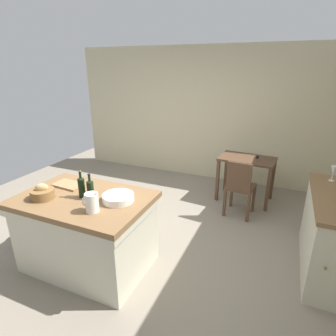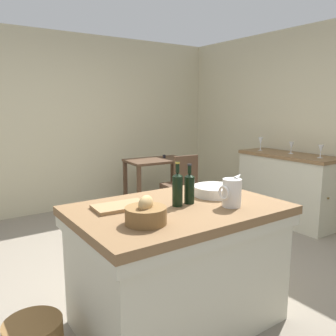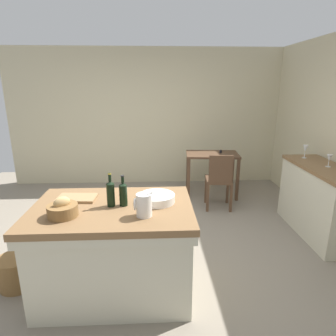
# 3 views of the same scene
# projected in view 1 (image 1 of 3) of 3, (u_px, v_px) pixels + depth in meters

# --- Properties ---
(ground_plane) EXTENTS (6.76, 6.76, 0.00)m
(ground_plane) POSITION_uv_depth(u_px,v_px,m) (139.00, 238.00, 3.78)
(ground_plane) COLOR gray
(wall_back) EXTENTS (5.32, 0.12, 2.60)m
(wall_back) POSITION_uv_depth(u_px,v_px,m) (199.00, 114.00, 5.57)
(wall_back) COLOR beige
(wall_back) RESTS_ON ground
(island_table) EXTENTS (1.44, 0.97, 0.88)m
(island_table) POSITION_uv_depth(u_px,v_px,m) (87.00, 229.00, 3.12)
(island_table) COLOR brown
(island_table) RESTS_ON ground
(side_cabinet) EXTENTS (0.52, 1.34, 0.93)m
(side_cabinet) POSITION_uv_depth(u_px,v_px,m) (331.00, 235.00, 3.03)
(side_cabinet) COLOR brown
(side_cabinet) RESTS_ON ground
(writing_desk) EXTENTS (0.94, 0.63, 0.82)m
(writing_desk) POSITION_uv_depth(u_px,v_px,m) (247.00, 165.00, 4.65)
(writing_desk) COLOR #513826
(writing_desk) RESTS_ON ground
(wooden_chair) EXTENTS (0.44, 0.44, 0.91)m
(wooden_chair) POSITION_uv_depth(u_px,v_px,m) (240.00, 186.00, 4.18)
(wooden_chair) COLOR #513826
(wooden_chair) RESTS_ON ground
(pitcher) EXTENTS (0.17, 0.13, 0.23)m
(pitcher) POSITION_uv_depth(u_px,v_px,m) (92.00, 202.00, 2.65)
(pitcher) COLOR silver
(pitcher) RESTS_ON island_table
(wash_bowl) EXTENTS (0.33, 0.33, 0.07)m
(wash_bowl) POSITION_uv_depth(u_px,v_px,m) (118.00, 198.00, 2.88)
(wash_bowl) COLOR silver
(wash_bowl) RESTS_ON island_table
(bread_basket) EXTENTS (0.25, 0.25, 0.17)m
(bread_basket) POSITION_uv_depth(u_px,v_px,m) (43.00, 193.00, 2.94)
(bread_basket) COLOR brown
(bread_basket) RESTS_ON island_table
(cutting_board) EXTENTS (0.37, 0.24, 0.02)m
(cutting_board) POSITION_uv_depth(u_px,v_px,m) (69.00, 185.00, 3.26)
(cutting_board) COLOR #99754C
(cutting_board) RESTS_ON island_table
(wine_bottle_dark) EXTENTS (0.07, 0.07, 0.28)m
(wine_bottle_dark) POSITION_uv_depth(u_px,v_px,m) (90.00, 189.00, 2.91)
(wine_bottle_dark) COLOR black
(wine_bottle_dark) RESTS_ON island_table
(wine_bottle_amber) EXTENTS (0.07, 0.07, 0.31)m
(wine_bottle_amber) POSITION_uv_depth(u_px,v_px,m) (81.00, 186.00, 2.94)
(wine_bottle_amber) COLOR black
(wine_bottle_amber) RESTS_ON island_table
(wine_glass_middle) EXTENTS (0.07, 0.07, 0.18)m
(wine_glass_middle) POSITION_uv_depth(u_px,v_px,m) (333.00, 171.00, 3.23)
(wine_glass_middle) COLOR white
(wine_glass_middle) RESTS_ON side_cabinet
(wicker_hamper) EXTENTS (0.34, 0.34, 0.31)m
(wicker_hamper) POSITION_uv_depth(u_px,v_px,m) (35.00, 230.00, 3.68)
(wicker_hamper) COLOR brown
(wicker_hamper) RESTS_ON ground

